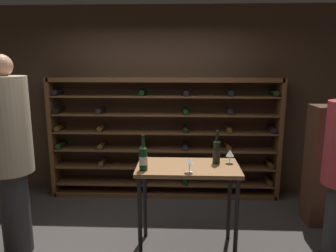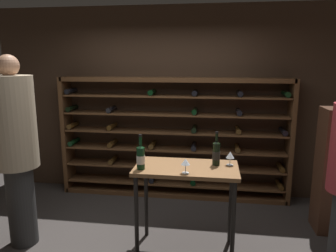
{
  "view_description": "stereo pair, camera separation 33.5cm",
  "coord_description": "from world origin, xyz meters",
  "px_view_note": "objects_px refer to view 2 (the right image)",
  "views": [
    {
      "loc": [
        0.34,
        -3.06,
        2.0
      ],
      "look_at": [
        0.21,
        0.22,
        1.33
      ],
      "focal_mm": 34.04,
      "sensor_mm": 36.0,
      "label": 1
    },
    {
      "loc": [
        0.68,
        -3.03,
        2.0
      ],
      "look_at": [
        0.21,
        0.22,
        1.33
      ],
      "focal_mm": 34.04,
      "sensor_mm": 36.0,
      "label": 2
    }
  ],
  "objects_px": {
    "wine_bottle_gold_foil": "(141,157)",
    "wine_rack": "(173,138)",
    "person_host_in_suit": "(16,144)",
    "wine_bottle_green_slim": "(216,153)",
    "wine_glass_stemmed_left": "(230,155)",
    "tasting_table": "(186,178)",
    "wine_glass_stemmed_center": "(186,162)"
  },
  "relations": [
    {
      "from": "tasting_table",
      "to": "wine_glass_stemmed_left",
      "type": "xyz_separation_m",
      "value": [
        0.44,
        0.1,
        0.23
      ]
    },
    {
      "from": "wine_glass_stemmed_left",
      "to": "wine_rack",
      "type": "bearing_deg",
      "value": 119.72
    },
    {
      "from": "wine_bottle_green_slim",
      "to": "wine_glass_stemmed_left",
      "type": "bearing_deg",
      "value": 3.52
    },
    {
      "from": "wine_rack",
      "to": "person_host_in_suit",
      "type": "xyz_separation_m",
      "value": [
        -1.49,
        -1.54,
        0.26
      ]
    },
    {
      "from": "wine_bottle_gold_foil",
      "to": "wine_glass_stemmed_left",
      "type": "distance_m",
      "value": 0.92
    },
    {
      "from": "wine_bottle_gold_foil",
      "to": "wine_rack",
      "type": "bearing_deg",
      "value": 85.28
    },
    {
      "from": "person_host_in_suit",
      "to": "wine_bottle_gold_foil",
      "type": "height_order",
      "value": "person_host_in_suit"
    },
    {
      "from": "person_host_in_suit",
      "to": "wine_bottle_gold_foil",
      "type": "xyz_separation_m",
      "value": [
        1.36,
        -0.04,
        -0.08
      ]
    },
    {
      "from": "tasting_table",
      "to": "person_host_in_suit",
      "type": "relative_size",
      "value": 0.51
    },
    {
      "from": "person_host_in_suit",
      "to": "wine_glass_stemmed_left",
      "type": "xyz_separation_m",
      "value": [
        2.24,
        0.21,
        -0.1
      ]
    },
    {
      "from": "person_host_in_suit",
      "to": "wine_bottle_green_slim",
      "type": "height_order",
      "value": "person_host_in_suit"
    },
    {
      "from": "person_host_in_suit",
      "to": "wine_bottle_green_slim",
      "type": "relative_size",
      "value": 5.85
    },
    {
      "from": "wine_glass_stemmed_center",
      "to": "person_host_in_suit",
      "type": "bearing_deg",
      "value": 177.14
    },
    {
      "from": "person_host_in_suit",
      "to": "wine_glass_stemmed_center",
      "type": "bearing_deg",
      "value": 115.07
    },
    {
      "from": "wine_rack",
      "to": "wine_glass_stemmed_left",
      "type": "height_order",
      "value": "wine_rack"
    },
    {
      "from": "tasting_table",
      "to": "person_host_in_suit",
      "type": "distance_m",
      "value": 1.83
    },
    {
      "from": "wine_bottle_green_slim",
      "to": "wine_glass_stemmed_center",
      "type": "height_order",
      "value": "wine_bottle_green_slim"
    },
    {
      "from": "wine_rack",
      "to": "wine_glass_stemmed_left",
      "type": "relative_size",
      "value": 23.05
    },
    {
      "from": "wine_bottle_green_slim",
      "to": "wine_glass_stemmed_left",
      "type": "height_order",
      "value": "wine_bottle_green_slim"
    },
    {
      "from": "wine_glass_stemmed_center",
      "to": "wine_bottle_green_slim",
      "type": "bearing_deg",
      "value": 45.42
    },
    {
      "from": "wine_rack",
      "to": "wine_bottle_gold_foil",
      "type": "height_order",
      "value": "wine_rack"
    },
    {
      "from": "wine_bottle_green_slim",
      "to": "wine_glass_stemmed_center",
      "type": "relative_size",
      "value": 2.43
    },
    {
      "from": "wine_rack",
      "to": "wine_bottle_green_slim",
      "type": "bearing_deg",
      "value": -65.3
    },
    {
      "from": "wine_bottle_gold_foil",
      "to": "wine_glass_stemmed_left",
      "type": "bearing_deg",
      "value": 15.75
    },
    {
      "from": "tasting_table",
      "to": "wine_bottle_gold_foil",
      "type": "distance_m",
      "value": 0.53
    },
    {
      "from": "person_host_in_suit",
      "to": "wine_glass_stemmed_left",
      "type": "height_order",
      "value": "person_host_in_suit"
    },
    {
      "from": "wine_rack",
      "to": "wine_bottle_green_slim",
      "type": "relative_size",
      "value": 9.5
    },
    {
      "from": "wine_bottle_green_slim",
      "to": "wine_glass_stemmed_center",
      "type": "bearing_deg",
      "value": -134.58
    },
    {
      "from": "wine_bottle_gold_foil",
      "to": "wine_glass_stemmed_center",
      "type": "relative_size",
      "value": 2.44
    },
    {
      "from": "wine_bottle_green_slim",
      "to": "wine_glass_stemmed_center",
      "type": "xyz_separation_m",
      "value": [
        -0.29,
        -0.3,
        -0.02
      ]
    },
    {
      "from": "wine_rack",
      "to": "tasting_table",
      "type": "bearing_deg",
      "value": -77.63
    },
    {
      "from": "wine_rack",
      "to": "wine_glass_stemmed_center",
      "type": "bearing_deg",
      "value": -78.84
    }
  ]
}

